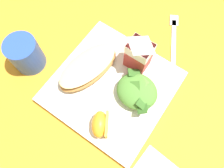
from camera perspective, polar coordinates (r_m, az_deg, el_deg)
name	(u,v)px	position (r m, az deg, el deg)	size (l,w,h in m)	color
ground	(112,88)	(0.55, 0.00, -0.97)	(3.00, 3.00, 0.00)	orange
white_plate	(112,87)	(0.54, 0.00, -0.68)	(0.28, 0.28, 0.02)	white
cheesy_pizza_bread	(89,66)	(0.54, -5.99, 4.77)	(0.12, 0.18, 0.04)	#B77F42
green_salad_pile	(137,91)	(0.51, 6.65, -1.91)	(0.10, 0.10, 0.05)	#4C8433
milk_carton	(139,52)	(0.51, 7.23, 8.30)	(0.06, 0.04, 0.11)	#B7332D
orange_wedge_front	(100,124)	(0.49, -3.08, -10.58)	(0.06, 0.07, 0.04)	orange
metal_fork	(174,38)	(0.64, 16.04, 11.72)	(0.10, 0.17, 0.01)	silver
drinking_blue_cup	(26,54)	(0.58, -21.90, 7.32)	(0.08, 0.08, 0.09)	#284CA3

